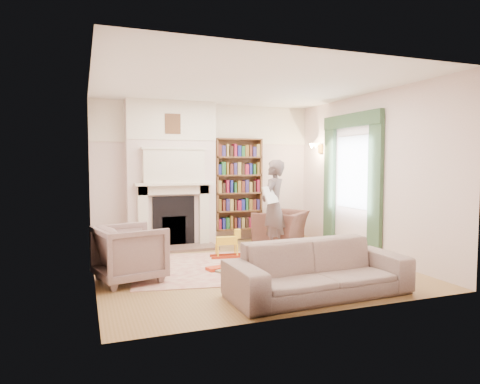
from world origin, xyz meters
name	(u,v)px	position (x,y,z in m)	size (l,w,h in m)	color
floor	(246,266)	(0.00, 0.00, 0.00)	(4.50, 4.50, 0.00)	olive
ceiling	(246,85)	(0.00, 0.00, 2.80)	(4.50, 4.50, 0.00)	white
wall_back	(206,173)	(0.00, 2.25, 1.40)	(4.50, 4.50, 0.00)	silver
wall_front	(322,184)	(0.00, -2.25, 1.40)	(4.50, 4.50, 0.00)	silver
wall_left	(92,179)	(-2.25, 0.00, 1.40)	(4.50, 4.50, 0.00)	silver
wall_right	(367,175)	(2.25, 0.00, 1.40)	(4.50, 4.50, 0.00)	silver
fireplace	(172,175)	(-0.75, 2.05, 1.39)	(1.70, 0.58, 2.80)	silver
bookcase	(238,184)	(0.65, 2.12, 1.18)	(1.00, 0.24, 1.85)	brown
window	(352,172)	(2.23, 0.40, 1.45)	(0.02, 0.90, 1.30)	silver
curtain_left	(375,188)	(2.20, -0.30, 1.20)	(0.07, 0.32, 2.40)	#324E34
curtain_right	(330,184)	(2.20, 1.10, 1.20)	(0.07, 0.32, 2.40)	#324E34
pelmet	(351,120)	(2.19, 0.40, 2.38)	(0.09, 1.70, 0.24)	#324E34
wall_sconce	(312,149)	(2.03, 1.50, 1.90)	(0.20, 0.24, 0.24)	gold
rug	(226,267)	(-0.31, 0.04, 0.01)	(2.76, 2.12, 0.01)	beige
armchair_reading	(281,228)	(1.32, 1.45, 0.33)	(1.01, 0.88, 0.66)	#482F26
armchair_left	(130,253)	(-1.79, -0.25, 0.39)	(0.83, 0.85, 0.78)	#A19384
sofa	(319,269)	(0.31, -1.69, 0.33)	(2.24, 0.88, 0.65)	#A49987
man_reading	(273,206)	(0.87, 0.85, 0.84)	(0.61, 0.40, 1.67)	#504240
newspaper	(270,195)	(0.72, 0.65, 1.06)	(0.44, 0.02, 0.31)	white
coffee_table	(319,258)	(0.85, -0.79, 0.23)	(0.70, 0.45, 0.45)	black
paraffin_heater	(129,239)	(-1.62, 1.53, 0.28)	(0.24, 0.24, 0.55)	#B1B3B9
rocking_horse	(227,244)	(-0.10, 0.64, 0.24)	(0.55, 0.22, 0.49)	yellow
board_game	(234,271)	(-0.31, -0.35, 0.03)	(0.40, 0.40, 0.03)	gold
game_box_lid	(216,268)	(-0.52, -0.13, 0.04)	(0.28, 0.18, 0.05)	red
comic_annuals	(270,270)	(0.23, -0.42, 0.02)	(0.55, 0.73, 0.02)	red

